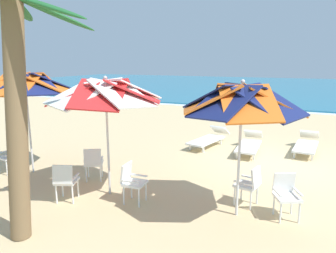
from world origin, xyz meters
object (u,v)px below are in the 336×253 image
object	(u,v)px
plastic_chair_0	(250,183)
sun_lounger_1	(249,144)
palm_tree_0	(14,93)
beach_umbrella_0	(242,100)
sun_lounger_2	(209,138)
sun_lounger_0	(307,144)
plastic_chair_2	(93,162)
plastic_chair_5	(10,154)
beach_umbrella_2	(25,84)
plastic_chair_3	(65,180)
plastic_chair_4	(132,180)
plastic_chair_1	(286,193)
beach_umbrella_1	(106,92)

from	to	relation	value
plastic_chair_0	sun_lounger_1	bearing A→B (deg)	99.54
sun_lounger_1	palm_tree_0	world-z (taller)	palm_tree_0
beach_umbrella_0	sun_lounger_2	size ratio (longest dim) A/B	1.20
sun_lounger_0	plastic_chair_2	bearing A→B (deg)	-135.00
plastic_chair_0	plastic_chair_5	xyz separation A→B (m)	(-6.31, -0.57, 0.00)
beach_umbrella_0	sun_lounger_2	world-z (taller)	beach_umbrella_0
sun_lounger_2	beach_umbrella_2	bearing A→B (deg)	-128.84
plastic_chair_5	palm_tree_0	bearing A→B (deg)	-35.77
beach_umbrella_0	palm_tree_0	size ratio (longest dim) A/B	0.66
plastic_chair_2	palm_tree_0	size ratio (longest dim) A/B	0.21
sun_lounger_2	plastic_chair_3	bearing A→B (deg)	-105.25
plastic_chair_5	beach_umbrella_0	bearing A→B (deg)	0.50
plastic_chair_2	beach_umbrella_2	xyz separation A→B (m)	(-1.92, -0.17, 1.91)
plastic_chair_4	plastic_chair_3	bearing A→B (deg)	-157.19
plastic_chair_1	plastic_chair_4	world-z (taller)	same
plastic_chair_2	sun_lounger_0	distance (m)	6.94
plastic_chair_4	sun_lounger_2	world-z (taller)	plastic_chair_4
plastic_chair_2	beach_umbrella_2	bearing A→B (deg)	-175.07
plastic_chair_0	beach_umbrella_1	size ratio (longest dim) A/B	0.32
plastic_chair_0	beach_umbrella_0	bearing A→B (deg)	-106.12
beach_umbrella_0	beach_umbrella_1	xyz separation A→B (m)	(-2.87, -0.17, 0.04)
beach_umbrella_2	beach_umbrella_0	bearing A→B (deg)	-1.82
plastic_chair_4	plastic_chair_1	bearing A→B (deg)	11.85
plastic_chair_5	sun_lounger_0	size ratio (longest dim) A/B	0.39
plastic_chair_0	plastic_chair_2	size ratio (longest dim) A/B	1.00
beach_umbrella_1	beach_umbrella_2	world-z (taller)	beach_umbrella_2
plastic_chair_2	plastic_chair_4	bearing A→B (deg)	-24.07
plastic_chair_2	plastic_chair_5	distance (m)	2.50
beach_umbrella_1	plastic_chair_4	distance (m)	1.96
plastic_chair_4	palm_tree_0	bearing A→B (deg)	-120.33
plastic_chair_0	plastic_chair_5	world-z (taller)	same
plastic_chair_4	beach_umbrella_2	bearing A→B (deg)	171.53
plastic_chair_0	plastic_chair_3	xyz separation A→B (m)	(-3.64, -1.40, 0.00)
palm_tree_0	beach_umbrella_2	bearing A→B (deg)	135.38
beach_umbrella_0	sun_lounger_0	world-z (taller)	beach_umbrella_0
beach_umbrella_1	plastic_chair_5	distance (m)	3.77
plastic_chair_3	plastic_chair_4	distance (m)	1.43
plastic_chair_4	beach_umbrella_0	bearing A→B (deg)	8.70
plastic_chair_0	plastic_chair_5	size ratio (longest dim) A/B	1.00
plastic_chair_1	plastic_chair_5	world-z (taller)	same
sun_lounger_0	palm_tree_0	size ratio (longest dim) A/B	0.54
beach_umbrella_0	plastic_chair_2	xyz separation A→B (m)	(-3.69, 0.34, -1.79)
beach_umbrella_0	plastic_chair_4	world-z (taller)	beach_umbrella_0
plastic_chair_2	sun_lounger_2	bearing A→B (deg)	68.44
beach_umbrella_2	sun_lounger_2	distance (m)	6.18
beach_umbrella_0	palm_tree_0	bearing A→B (deg)	-146.39
plastic_chair_0	palm_tree_0	size ratio (longest dim) A/B	0.21
palm_tree_0	plastic_chair_0	bearing A→B (deg)	38.22
plastic_chair_5	sun_lounger_1	distance (m)	7.26
plastic_chair_1	plastic_chair_3	bearing A→B (deg)	-164.71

